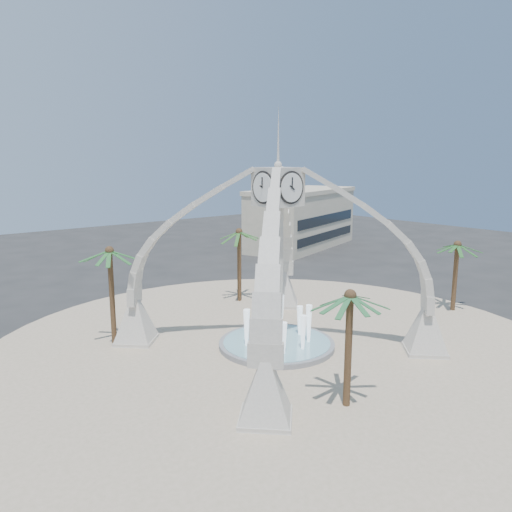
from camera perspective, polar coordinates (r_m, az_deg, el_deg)
ground at (r=35.17m, az=2.37°, el=-10.38°), size 140.00×140.00×0.00m
plaza at (r=35.16m, az=2.37°, el=-10.33°), size 40.00×40.00×0.06m
clock_tower at (r=33.36m, az=2.46°, el=0.07°), size 17.94×17.94×16.30m
fountain at (r=35.06m, az=2.37°, el=-9.94°), size 8.00×8.00×3.62m
building_ne at (r=74.22m, az=5.26°, el=4.34°), size 21.87×14.17×8.60m
palm_east at (r=45.23m, az=22.04°, el=1.12°), size 4.98×4.98×6.54m
palm_west at (r=35.11m, az=-16.40°, el=0.38°), size 4.35×4.35×7.46m
palm_north at (r=44.77m, az=-1.95°, el=2.65°), size 4.85×4.85×7.19m
palm_south at (r=25.72m, az=10.72°, el=-4.66°), size 4.73×4.73×6.79m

